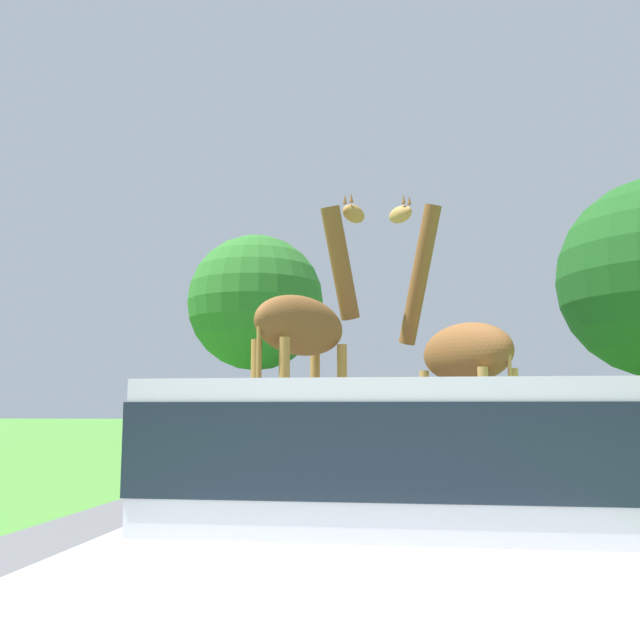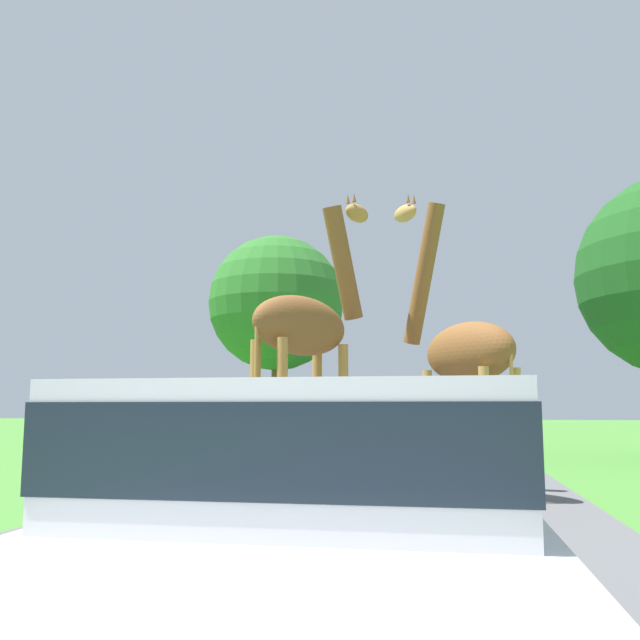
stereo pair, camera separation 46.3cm
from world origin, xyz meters
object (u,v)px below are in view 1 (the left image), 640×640
object	(u,v)px
car_queue_left	(409,429)
car_lead_maroon	(388,533)
car_queue_right	(329,423)
tree_centre_back	(256,303)
giraffe_companion	(459,348)
giraffe_near_road	(307,329)

from	to	relation	value
car_queue_left	car_lead_maroon	bearing A→B (deg)	-90.16
car_lead_maroon	car_queue_right	world-z (taller)	car_lead_maroon
car_lead_maroon	tree_centre_back	xyz separation A→B (m)	(-6.49, 25.10, 5.06)
giraffe_companion	car_queue_left	xyz separation A→B (m)	(-0.83, 7.81, -1.50)
giraffe_companion	car_queue_right	bearing A→B (deg)	62.81
giraffe_companion	giraffe_near_road	bearing A→B (deg)	156.31
car_lead_maroon	car_queue_left	xyz separation A→B (m)	(0.04, 15.41, -0.01)
giraffe_near_road	car_queue_right	xyz separation A→B (m)	(-1.73, 16.87, -1.77)
car_queue_right	car_queue_left	distance (m)	8.93
giraffe_near_road	car_lead_maroon	world-z (taller)	giraffe_near_road
giraffe_companion	car_queue_left	world-z (taller)	giraffe_companion
giraffe_companion	car_lead_maroon	world-z (taller)	giraffe_companion
giraffe_companion	tree_centre_back	world-z (taller)	tree_centre_back
tree_centre_back	giraffe_companion	bearing A→B (deg)	-67.20
giraffe_near_road	giraffe_companion	distance (m)	2.42
tree_centre_back	giraffe_near_road	bearing A→B (deg)	-74.49
giraffe_near_road	car_queue_right	size ratio (longest dim) A/B	1.13
giraffe_companion	car_queue_left	distance (m)	7.99
car_queue_left	giraffe_near_road	bearing A→B (deg)	-99.77
giraffe_companion	tree_centre_back	size ratio (longest dim) A/B	0.58
giraffe_near_road	giraffe_companion	size ratio (longest dim) A/B	0.97
giraffe_companion	tree_centre_back	xyz separation A→B (m)	(-7.36, 17.50, 3.57)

